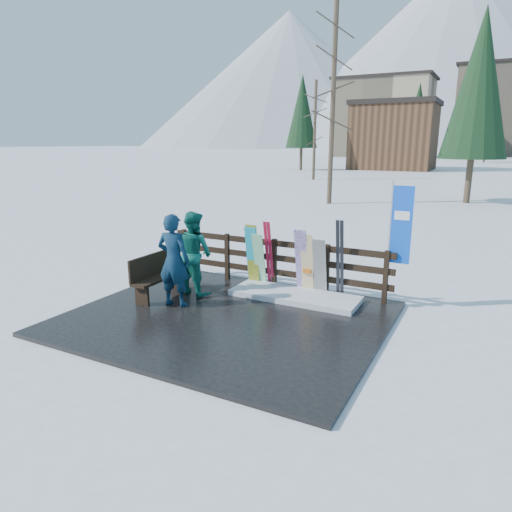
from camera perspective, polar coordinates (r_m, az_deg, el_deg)
The scene contains 19 objects.
ground at distance 9.15m, azimuth -3.72°, elevation -7.95°, with size 700.00×700.00×0.00m, color white.
deck at distance 9.14m, azimuth -3.72°, elevation -7.72°, with size 6.00×5.00×0.08m, color black.
fence at distance 10.77m, azimuth 2.30°, elevation -0.41°, with size 5.60×0.10×1.15m.
snow_patch at distance 10.11m, azimuth 4.85°, elevation -4.97°, with size 2.83×1.00×0.12m, color white.
bench at distance 10.31m, azimuth -12.26°, elevation -2.22°, with size 0.40×1.50×0.97m.
snowboard_0 at distance 10.77m, azimuth -0.47°, elevation -0.07°, with size 0.29×0.03×1.45m, color #1CA8C6.
snowboard_1 at distance 10.70m, azimuth 0.42°, elevation -0.54°, with size 0.26×0.03×1.33m, color white.
snowboard_2 at distance 10.76m, azimuth -0.43°, elevation 0.06°, with size 0.28×0.03×1.50m, color #F5FD2D.
snowboard_3 at distance 10.25m, azimuth 5.69°, elevation -0.71°, with size 0.27×0.03×1.52m, color silver.
snowboard_4 at distance 10.13m, azimuth 7.96°, elevation -1.48°, with size 0.29×0.03×1.34m, color black.
snowboard_5 at distance 10.21m, azimuth 6.42°, elevation -1.07°, with size 0.27×0.03×1.41m, color white.
ski_pair_a at distance 10.63m, azimuth 1.64°, elevation 0.18°, with size 0.16×0.33×1.60m.
ski_pair_b at distance 10.01m, azimuth 10.44°, elevation -0.44°, with size 0.17×0.30×1.76m.
rental_flag at distance 9.78m, azimuth 17.37°, elevation 3.16°, with size 0.45×0.04×2.60m.
person_front at distance 9.56m, azimuth -10.26°, elevation -0.54°, with size 0.71×0.47×1.95m, color #0F3850.
person_back at distance 10.28m, azimuth -7.78°, elevation 0.39°, with size 0.91×0.71×1.88m, color #116757.
resort_buildings at distance 122.85m, azimuth 27.06°, elevation 15.51°, with size 73.00×87.60×22.60m.
trees at distance 53.89m, azimuth 28.14°, elevation 14.83°, with size 42.13×68.79×13.06m.
mountains at distance 339.22m, azimuth 26.64°, elevation 20.53°, with size 520.00×260.00×120.00m.
Camera 1 is at (4.45, -7.23, 3.42)m, focal length 32.00 mm.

